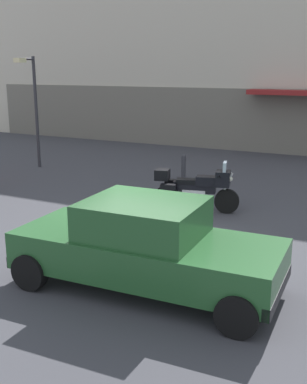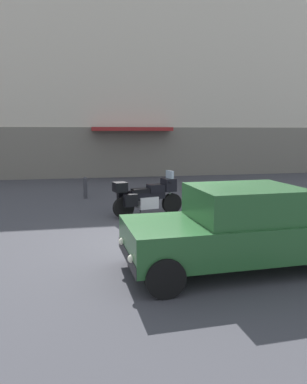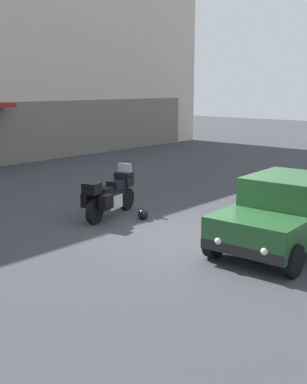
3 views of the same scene
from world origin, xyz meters
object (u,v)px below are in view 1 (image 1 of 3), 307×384
Objects in this scene: car_sedan_far at (146,246)px; streetlamp_curbside at (33,100)px; helmet at (195,216)px; motorcycle at (194,188)px; bollard_curbside at (183,166)px.

streetlamp_curbside reaches higher than car_sedan_far.
motorcycle is at bearing 113.30° from helmet.
helmet is at bearing -82.78° from car_sedan_far.
streetlamp_curbside is at bearing -171.95° from bollard_curbside.
helmet is 0.33× the size of bollard_curbside.
streetlamp_curbside reaches higher than motorcycle.
streetlamp_curbside reaches higher than bollard_curbside.
motorcycle is 0.54× the size of streetlamp_curbside.
car_sedan_far is 8.58m from bollard_curbside.
motorcycle is at bearing -62.31° from bollard_curbside.
bollard_curbside is at bearing 8.05° from streetlamp_curbside.
streetlamp_curbside is 6.17m from bollard_curbside.
motorcycle is 4.78m from car_sedan_far.
car_sedan_far is at bearing -40.40° from streetlamp_curbside.
bollard_curbside is (-1.80, 3.43, -0.17)m from motorcycle.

